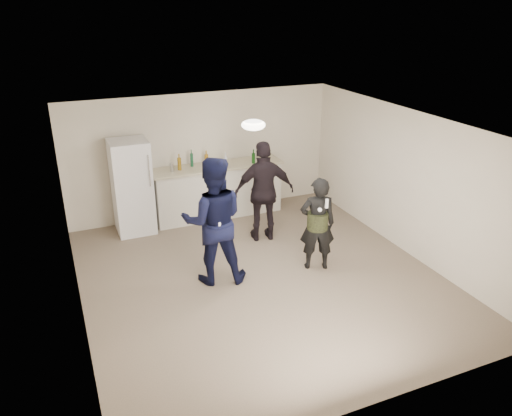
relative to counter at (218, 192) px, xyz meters
name	(u,v)px	position (x,y,z in m)	size (l,w,h in m)	color
floor	(261,278)	(-0.20, -2.67, -0.53)	(6.00, 6.00, 0.00)	#6B5B4C
ceiling	(261,126)	(-0.20, -2.67, 1.98)	(6.00, 6.00, 0.00)	silver
wall_back	(202,154)	(-0.20, 0.33, 0.72)	(6.00, 6.00, 0.00)	beige
wall_front	(379,311)	(-0.20, -5.67, 0.72)	(6.00, 6.00, 0.00)	beige
wall_left	(71,238)	(-2.95, -2.67, 0.72)	(6.00, 6.00, 0.00)	beige
wall_right	(407,183)	(2.55, -2.67, 0.72)	(6.00, 6.00, 0.00)	beige
counter	(218,192)	(0.00, 0.00, 0.00)	(2.60, 0.56, 1.05)	beige
counter_top	(217,166)	(0.00, 0.00, 0.55)	(2.68, 0.64, 0.04)	#B9AE8F
fridge	(132,187)	(-1.72, -0.07, 0.38)	(0.70, 0.70, 1.80)	white
fridge_handle	(149,171)	(-1.44, -0.44, 0.78)	(0.02, 0.02, 0.60)	#BCBCC0
ceiling_dome	(253,125)	(-0.20, -2.37, 1.93)	(0.36, 0.36, 0.16)	white
shaker	(172,167)	(-0.93, -0.03, 0.65)	(0.08, 0.08, 0.17)	#B7B7BC
man	(213,221)	(-0.89, -2.41, 0.50)	(0.99, 0.77, 2.05)	#0E123B
woman	(317,224)	(0.78, -2.70, 0.27)	(0.58, 0.38, 1.59)	black
camo_shorts	(318,221)	(0.78, -2.70, 0.32)	(0.34, 0.34, 0.28)	#313C1B
spectator	(264,192)	(0.43, -1.36, 0.41)	(1.10, 0.46, 1.88)	black
remote_man	(219,227)	(-0.89, -2.69, 0.53)	(0.04, 0.04, 0.15)	white
nunchuk_man	(226,229)	(-0.77, -2.66, 0.45)	(0.07, 0.07, 0.07)	white
remote_woman	(327,204)	(0.78, -2.95, 0.72)	(0.04, 0.04, 0.15)	white
nunchuk_woman	(320,210)	(0.68, -2.92, 0.62)	(0.07, 0.07, 0.07)	white
bottle_cluster	(210,161)	(-0.15, 0.01, 0.68)	(1.56, 0.35, 0.26)	#886313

